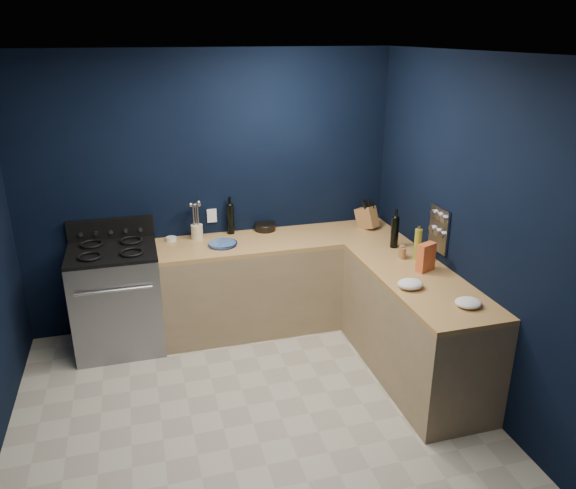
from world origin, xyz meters
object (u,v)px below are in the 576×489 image
object	(u,v)px
gas_range	(118,300)
utensil_crock	(197,232)
plate_stack	(222,244)
knife_block	(367,218)
crouton_bag	(426,257)

from	to	relation	value
gas_range	utensil_crock	world-z (taller)	utensil_crock
plate_stack	knife_block	distance (m)	1.46
gas_range	plate_stack	size ratio (longest dim) A/B	3.69
gas_range	crouton_bag	world-z (taller)	crouton_bag
plate_stack	knife_block	size ratio (longest dim) A/B	1.19
utensil_crock	crouton_bag	xyz separation A→B (m)	(1.70, -1.25, 0.05)
plate_stack	utensil_crock	size ratio (longest dim) A/B	1.79
gas_range	knife_block	world-z (taller)	knife_block
gas_range	knife_block	distance (m)	2.49
knife_block	crouton_bag	xyz separation A→B (m)	(0.04, -1.11, 0.01)
plate_stack	utensil_crock	bearing A→B (deg)	129.35
utensil_crock	crouton_bag	world-z (taller)	crouton_bag
plate_stack	utensil_crock	distance (m)	0.32
plate_stack	knife_block	world-z (taller)	knife_block
utensil_crock	knife_block	bearing A→B (deg)	-4.80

